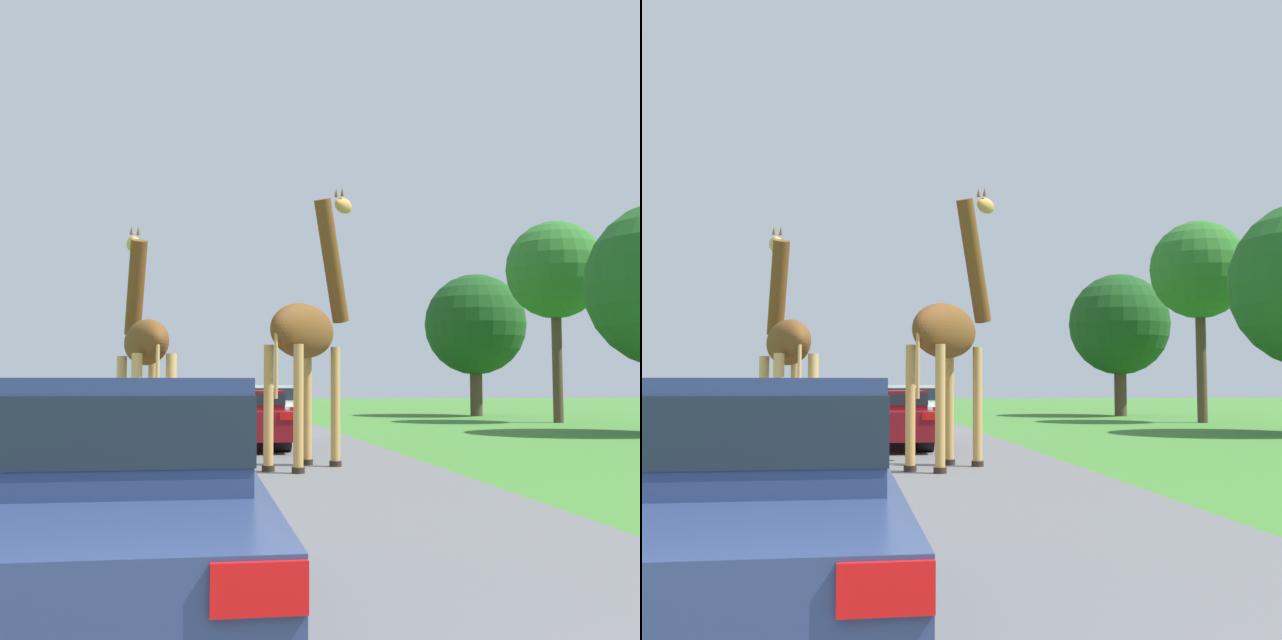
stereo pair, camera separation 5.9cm
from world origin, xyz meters
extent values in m
cube|color=#5B5B5E|center=(0.00, 30.00, 0.00)|extent=(8.17, 120.00, 0.00)
cylinder|color=tan|center=(1.83, 13.48, 1.07)|extent=(0.17, 0.17, 2.13)
cylinder|color=#2D2319|center=(1.83, 13.48, 0.05)|extent=(0.22, 0.22, 0.10)
cylinder|color=tan|center=(2.29, 13.12, 1.07)|extent=(0.17, 0.17, 2.13)
cylinder|color=#2D2319|center=(2.29, 13.12, 0.05)|extent=(0.22, 0.22, 0.10)
cylinder|color=tan|center=(1.03, 12.48, 1.07)|extent=(0.17, 0.17, 2.13)
cylinder|color=#2D2319|center=(1.03, 12.48, 0.05)|extent=(0.22, 0.22, 0.10)
cylinder|color=tan|center=(1.50, 12.11, 1.07)|extent=(0.17, 0.17, 2.13)
cylinder|color=#2D2319|center=(1.50, 12.11, 0.05)|extent=(0.22, 0.22, 0.10)
ellipsoid|color=brown|center=(1.66, 12.80, 2.40)|extent=(1.68, 1.87, 0.97)
cylinder|color=brown|center=(2.31, 13.62, 3.78)|extent=(0.88, 1.00, 2.32)
ellipsoid|color=tan|center=(2.61, 13.99, 4.93)|extent=(0.54, 0.59, 0.30)
cylinder|color=tan|center=(1.13, 12.11, 1.81)|extent=(0.06, 0.06, 1.17)
cone|color=brown|center=(2.45, 13.90, 5.16)|extent=(0.07, 0.07, 0.16)
cone|color=brown|center=(2.55, 13.82, 5.16)|extent=(0.07, 0.07, 0.16)
cylinder|color=tan|center=(-1.54, 13.95, 0.99)|extent=(0.18, 0.18, 1.98)
cylinder|color=#2D2319|center=(-1.54, 13.95, 0.05)|extent=(0.23, 0.23, 0.11)
cylinder|color=tan|center=(-0.98, 14.09, 0.99)|extent=(0.18, 0.18, 1.98)
cylinder|color=#2D2319|center=(-0.98, 14.09, 0.05)|extent=(0.23, 0.23, 0.11)
cylinder|color=tan|center=(-1.16, 12.48, 0.99)|extent=(0.18, 0.18, 1.98)
cylinder|color=#2D2319|center=(-1.16, 12.48, 0.05)|extent=(0.23, 0.23, 0.11)
cylinder|color=tan|center=(-0.60, 12.62, 0.99)|extent=(0.18, 0.18, 1.98)
cylinder|color=#2D2319|center=(-0.60, 12.62, 0.05)|extent=(0.23, 0.23, 0.11)
ellipsoid|color=brown|center=(-1.07, 13.29, 2.20)|extent=(1.20, 2.27, 0.81)
cylinder|color=brown|center=(-1.34, 14.35, 3.29)|extent=(0.52, 0.91, 1.83)
ellipsoid|color=tan|center=(-1.44, 14.73, 4.20)|extent=(0.37, 0.60, 0.30)
cylinder|color=tan|center=(-0.81, 12.29, 1.66)|extent=(0.06, 0.06, 1.09)
cone|color=brown|center=(-1.46, 14.55, 4.43)|extent=(0.07, 0.07, 0.16)
cone|color=brown|center=(-1.34, 14.58, 4.43)|extent=(0.07, 0.07, 0.16)
cube|color=navy|center=(-0.64, 3.68, 0.59)|extent=(1.71, 4.52, 0.69)
cube|color=navy|center=(-0.64, 3.68, 1.21)|extent=(1.53, 2.03, 0.56)
cube|color=#19232D|center=(-0.64, 3.68, 1.24)|extent=(1.55, 2.05, 0.34)
cube|color=red|center=(0.06, 1.41, 0.83)|extent=(0.31, 0.03, 0.17)
cylinder|color=black|center=(-1.32, 5.04, 0.28)|extent=(0.34, 0.56, 0.56)
cylinder|color=black|center=(0.04, 5.04, 0.28)|extent=(0.34, 0.56, 0.56)
cube|color=silver|center=(1.83, 23.55, 0.54)|extent=(1.78, 4.39, 0.59)
cube|color=silver|center=(1.83, 23.55, 1.14)|extent=(1.61, 1.98, 0.60)
cube|color=#19232D|center=(1.83, 23.55, 1.17)|extent=(1.62, 2.00, 0.36)
cube|color=red|center=(1.10, 21.34, 0.75)|extent=(0.32, 0.03, 0.14)
cube|color=red|center=(2.56, 21.34, 0.75)|extent=(0.32, 0.03, 0.14)
cylinder|color=black|center=(1.12, 24.86, 0.30)|extent=(0.36, 0.59, 0.59)
cylinder|color=black|center=(2.54, 24.86, 0.30)|extent=(0.36, 0.59, 0.59)
cylinder|color=black|center=(1.12, 22.23, 0.30)|extent=(0.36, 0.59, 0.59)
cylinder|color=black|center=(2.54, 22.23, 0.30)|extent=(0.36, 0.59, 0.59)
cube|color=silver|center=(-1.01, 27.60, 0.54)|extent=(1.88, 4.03, 0.56)
cube|color=silver|center=(-1.01, 27.60, 1.08)|extent=(1.70, 1.82, 0.53)
cube|color=#19232D|center=(-1.01, 27.60, 1.11)|extent=(1.72, 1.83, 0.32)
cube|color=red|center=(-1.78, 25.58, 0.74)|extent=(0.34, 0.03, 0.13)
cube|color=red|center=(-0.24, 25.58, 0.74)|extent=(0.34, 0.03, 0.13)
cylinder|color=black|center=(-1.77, 28.82, 0.30)|extent=(0.38, 0.61, 0.61)
cylinder|color=black|center=(-0.26, 28.82, 0.30)|extent=(0.38, 0.61, 0.61)
cylinder|color=black|center=(-1.77, 26.39, 0.30)|extent=(0.38, 0.61, 0.61)
cylinder|color=black|center=(-0.26, 26.39, 0.30)|extent=(0.38, 0.61, 0.61)
cube|color=maroon|center=(0.94, 17.61, 0.58)|extent=(1.82, 4.27, 0.62)
cube|color=maroon|center=(0.94, 17.61, 1.10)|extent=(1.64, 1.92, 0.43)
cube|color=#19232D|center=(0.94, 17.61, 1.12)|extent=(1.66, 1.94, 0.26)
cube|color=red|center=(0.19, 15.47, 0.80)|extent=(0.33, 0.03, 0.15)
cube|color=red|center=(1.69, 15.47, 0.80)|extent=(0.33, 0.03, 0.15)
cylinder|color=black|center=(0.21, 18.89, 0.31)|extent=(0.36, 0.62, 0.62)
cylinder|color=black|center=(1.67, 18.89, 0.31)|extent=(0.36, 0.62, 0.62)
cylinder|color=black|center=(0.21, 16.33, 0.31)|extent=(0.36, 0.62, 0.62)
cylinder|color=black|center=(1.67, 16.33, 0.31)|extent=(0.36, 0.62, 0.62)
cylinder|color=#4C3828|center=(12.57, 34.58, 1.77)|extent=(0.56, 0.56, 3.55)
sphere|color=#194719|center=(12.57, 34.58, 4.25)|extent=(4.68, 4.68, 4.68)
cylinder|color=#4C3828|center=(13.48, 27.96, 2.66)|extent=(0.38, 0.38, 5.32)
sphere|color=#286623|center=(13.48, 27.96, 5.89)|extent=(3.79, 3.79, 3.79)
camera|label=1|loc=(-0.13, -1.13, 1.47)|focal=45.00mm
camera|label=2|loc=(-0.07, -1.14, 1.47)|focal=45.00mm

